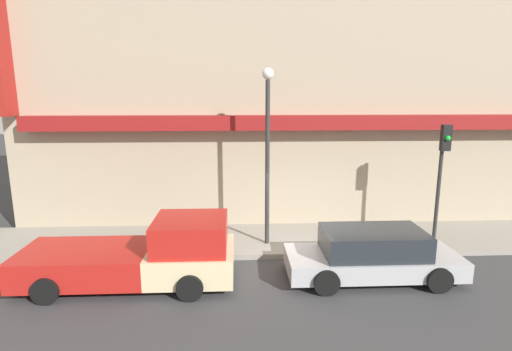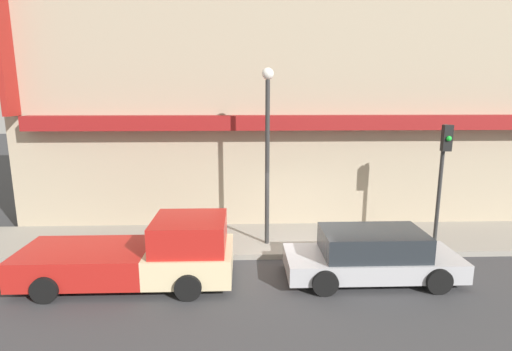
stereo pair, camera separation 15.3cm
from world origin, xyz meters
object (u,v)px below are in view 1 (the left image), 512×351
Objects in this scene: parked_car at (372,255)px; fire_hydrant at (186,240)px; traffic_light at (442,163)px; street_lamp at (268,137)px; pickup_truck at (143,255)px.

parked_car is 5.58m from fire_hydrant.
traffic_light is at bearing 35.14° from parked_car.
pickup_truck is at bearing -146.38° from street_lamp.
traffic_light is at bearing 14.01° from pickup_truck.
pickup_truck is 9.29× the size of fire_hydrant.
fire_hydrant is (0.86, 1.88, -0.30)m from pickup_truck.
parked_car is 1.21× the size of traffic_light.
traffic_light reaches higher than fire_hydrant.
parked_car is 4.05m from traffic_light.
parked_car is at bearing 1.10° from pickup_truck.
pickup_truck is 5.00m from street_lamp.
pickup_truck is 6.11m from parked_car.
pickup_truck is at bearing -114.48° from fire_hydrant.
pickup_truck is 1.43× the size of traffic_light.
fire_hydrant is at bearing -178.92° from traffic_light.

